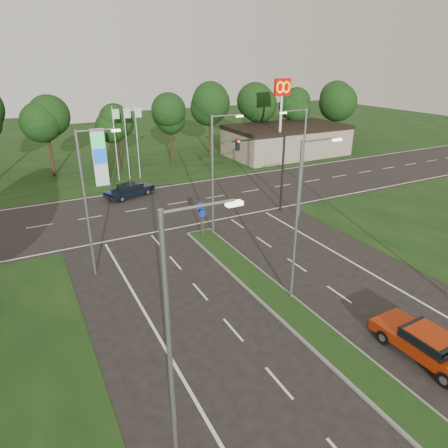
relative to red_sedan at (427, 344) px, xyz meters
name	(u,v)px	position (x,y,z in m)	size (l,w,h in m)	color
ground	(358,370)	(-3.34, 0.76, -0.72)	(160.00, 160.00, 0.00)	black
verge_far	(99,145)	(-3.34, 55.76, -0.72)	(160.00, 50.00, 0.02)	black
cross_road	(168,205)	(-3.34, 24.76, -0.72)	(160.00, 12.00, 0.02)	black
median_kerb	(301,320)	(-3.34, 4.76, -0.66)	(2.00, 26.00, 0.12)	slate
commercial_building	(286,140)	(18.66, 36.76, 1.28)	(16.00, 9.00, 4.00)	gray
streetlight_median_near	(300,214)	(-2.34, 6.76, 4.36)	(2.53, 0.22, 9.00)	gray
streetlight_median_far	(215,170)	(-2.34, 16.76, 4.36)	(2.53, 0.22, 9.00)	gray
streetlight_left_near	(175,331)	(-11.64, 0.76, 4.36)	(2.53, 0.22, 9.00)	gray
streetlight_left_far	(88,197)	(-11.64, 14.76, 4.36)	(2.53, 0.22, 9.00)	gray
streetlight_right_far	(301,159)	(5.46, 16.76, 4.36)	(2.53, 0.22, 9.00)	gray
traffic_signal	(270,161)	(3.85, 18.76, 3.93)	(5.10, 0.42, 7.00)	black
median_signs	(201,214)	(-3.34, 17.16, 0.99)	(1.16, 1.76, 2.38)	gray
gas_pylon	(102,156)	(-7.13, 33.81, 2.48)	(5.80, 1.26, 8.00)	silver
mcdonalds_sign	(282,99)	(14.66, 32.73, 7.26)	(2.20, 0.47, 10.40)	silver
treeline_far	(119,111)	(-3.24, 40.69, 6.11)	(6.00, 6.00, 9.90)	black
red_sedan	(427,344)	(0.00, 0.00, 0.00)	(2.18, 4.94, 1.34)	#902307
navy_sedan	(130,190)	(-5.77, 28.77, -0.03)	(5.02, 3.34, 1.28)	black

